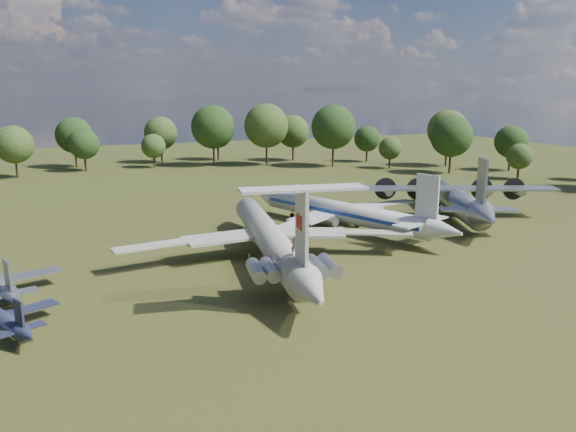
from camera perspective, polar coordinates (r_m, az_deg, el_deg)
name	(u,v)px	position (r m, az deg, el deg)	size (l,w,h in m)	color
ground	(231,259)	(66.74, -5.79, -4.41)	(300.00, 300.00, 0.00)	#283D14
il62_airliner	(269,243)	(65.07, -1.92, -2.75)	(35.09, 45.61, 4.47)	#BABAB5
tu104_jet	(342,216)	(80.45, 5.54, 0.03)	(29.84, 39.79, 3.98)	silver
an12_transport	(454,203)	(90.89, 16.55, 1.25)	(31.77, 35.50, 4.67)	#A5A8AD
person_on_il62	(294,246)	(52.43, 0.64, -3.05)	(0.63, 0.42, 1.74)	#9C6A4F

